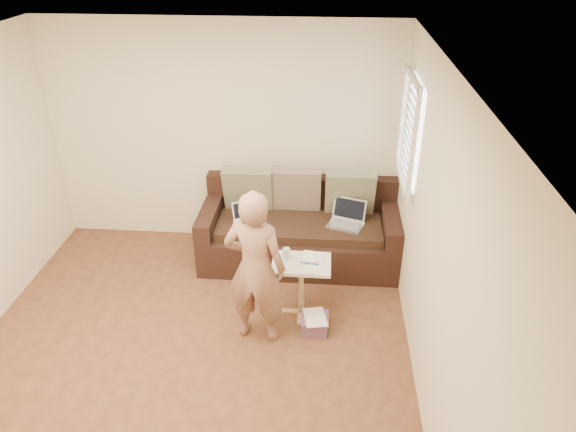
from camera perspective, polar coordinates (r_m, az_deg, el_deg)
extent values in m
plane|color=#532B1F|center=(4.92, -11.05, -15.74)|extent=(4.50, 4.50, 0.00)
plane|color=white|center=(3.61, -15.08, 14.91)|extent=(4.50, 4.50, 0.00)
plane|color=beige|center=(6.07, -6.99, 8.53)|extent=(4.00, 0.00, 4.00)
plane|color=beige|center=(4.03, 15.67, -3.98)|extent=(0.00, 4.50, 4.50)
imported|color=#935F50|center=(4.67, -3.58, -5.67)|extent=(0.61, 0.45, 1.53)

